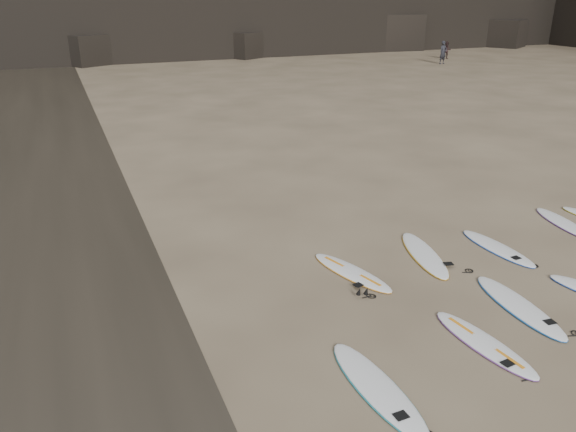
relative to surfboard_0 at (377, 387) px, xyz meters
name	(u,v)px	position (x,y,z in m)	size (l,w,h in m)	color
ground	(548,307)	(4.59, 0.89, -0.05)	(240.00, 240.00, 0.00)	#897559
surfboard_0	(377,387)	(0.00, 0.00, 0.00)	(0.64, 2.67, 0.10)	white
surfboard_1	(484,343)	(2.47, 0.33, 0.00)	(0.58, 2.43, 0.09)	white
surfboard_2	(519,306)	(4.02, 1.10, 0.00)	(0.64, 2.66, 0.10)	white
surfboard_5	(352,272)	(1.54, 3.73, 0.00)	(0.58, 2.43, 0.09)	white
surfboard_6	(424,254)	(3.63, 3.86, 0.00)	(0.63, 2.63, 0.09)	white
surfboard_7	(497,248)	(5.56, 3.48, 0.00)	(0.58, 2.41, 0.09)	white
surfboard_8	(564,223)	(8.39, 4.05, -0.01)	(0.57, 2.36, 0.08)	white
person_a	(443,53)	(27.08, 34.70, 0.91)	(0.70, 0.46, 1.91)	black
person_b	(447,50)	(29.66, 37.58, 0.73)	(0.75, 0.59, 1.55)	black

